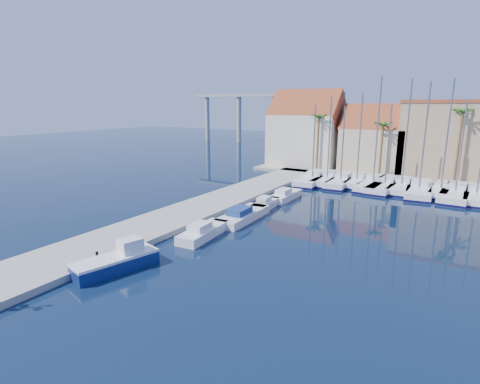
# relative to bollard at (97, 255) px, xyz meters

# --- Properties ---
(ground) EXTENTS (260.00, 260.00, 0.00)m
(ground) POSITION_rel_bollard_xyz_m (6.60, 0.93, -0.74)
(ground) COLOR black
(ground) RESTS_ON ground
(quay_west) EXTENTS (6.00, 77.00, 0.50)m
(quay_west) POSITION_rel_bollard_xyz_m (-2.40, 14.43, -0.49)
(quay_west) COLOR gray
(quay_west) RESTS_ON ground
(shore_north) EXTENTS (54.00, 16.00, 0.50)m
(shore_north) POSITION_rel_bollard_xyz_m (16.60, 48.93, -0.49)
(shore_north) COLOR gray
(shore_north) RESTS_ON ground
(bollard) EXTENTS (0.19, 0.19, 0.49)m
(bollard) POSITION_rel_bollard_xyz_m (0.00, 0.00, 0.00)
(bollard) COLOR black
(bollard) RESTS_ON quay_west
(fishing_boat) EXTENTS (3.32, 6.11, 2.03)m
(fishing_boat) POSITION_rel_bollard_xyz_m (1.96, 0.21, -0.07)
(fishing_boat) COLOR navy
(fishing_boat) RESTS_ON ground
(motorboat_west_0) EXTENTS (2.41, 6.11, 1.40)m
(motorboat_west_0) POSITION_rel_bollard_xyz_m (3.00, 8.62, -0.23)
(motorboat_west_0) COLOR white
(motorboat_west_0) RESTS_ON ground
(motorboat_west_1) EXTENTS (2.57, 7.45, 1.40)m
(motorboat_west_1) POSITION_rel_bollard_xyz_m (3.34, 14.68, -0.23)
(motorboat_west_1) COLOR white
(motorboat_west_1) RESTS_ON ground
(motorboat_west_2) EXTENTS (2.11, 5.19, 1.40)m
(motorboat_west_2) POSITION_rel_bollard_xyz_m (3.24, 19.79, -0.23)
(motorboat_west_2) COLOR white
(motorboat_west_2) RESTS_ON ground
(motorboat_west_3) EXTENTS (1.91, 5.95, 1.40)m
(motorboat_west_3) POSITION_rel_bollard_xyz_m (3.42, 24.58, -0.23)
(motorboat_west_3) COLOR white
(motorboat_west_3) RESTS_ON ground
(sailboat_0) EXTENTS (3.75, 11.31, 11.26)m
(sailboat_0) POSITION_rel_bollard_xyz_m (2.64, 36.28, -0.19)
(sailboat_0) COLOR white
(sailboat_0) RESTS_ON ground
(sailboat_1) EXTENTS (2.65, 9.84, 12.47)m
(sailboat_1) POSITION_rel_bollard_xyz_m (4.64, 37.08, -0.16)
(sailboat_1) COLOR white
(sailboat_1) RESTS_ON ground
(sailboat_2) EXTENTS (3.26, 10.35, 11.07)m
(sailboat_2) POSITION_rel_bollard_xyz_m (6.71, 36.73, -0.18)
(sailboat_2) COLOR white
(sailboat_2) RESTS_ON ground
(sailboat_3) EXTENTS (2.42, 8.57, 12.82)m
(sailboat_3) POSITION_rel_bollard_xyz_m (8.73, 37.69, -0.12)
(sailboat_3) COLOR white
(sailboat_3) RESTS_ON ground
(sailboat_4) EXTENTS (3.27, 10.86, 14.83)m
(sailboat_4) POSITION_rel_bollard_xyz_m (11.16, 37.23, -0.14)
(sailboat_4) COLOR white
(sailboat_4) RESTS_ON ground
(sailboat_5) EXTENTS (3.67, 11.29, 11.36)m
(sailboat_5) POSITION_rel_bollard_xyz_m (12.75, 37.10, -0.18)
(sailboat_5) COLOR white
(sailboat_5) RESTS_ON ground
(sailboat_6) EXTENTS (2.68, 10.02, 14.49)m
(sailboat_6) POSITION_rel_bollard_xyz_m (14.77, 37.50, -0.13)
(sailboat_6) COLOR white
(sailboat_6) RESTS_ON ground
(sailboat_7) EXTENTS (3.88, 11.44, 14.05)m
(sailboat_7) POSITION_rel_bollard_xyz_m (16.95, 36.64, -0.16)
(sailboat_7) COLOR white
(sailboat_7) RESTS_ON ground
(sailboat_8) EXTENTS (2.62, 8.31, 14.38)m
(sailboat_8) POSITION_rel_bollard_xyz_m (19.44, 37.36, -0.08)
(sailboat_8) COLOR white
(sailboat_8) RESTS_ON ground
(sailboat_9) EXTENTS (3.65, 11.96, 11.92)m
(sailboat_9) POSITION_rel_bollard_xyz_m (21.10, 36.97, -0.19)
(sailboat_9) COLOR white
(sailboat_9) RESTS_ON ground
(sailboat_10) EXTENTS (2.76, 10.38, 12.25)m
(sailboat_10) POSITION_rel_bollard_xyz_m (23.30, 36.74, -0.17)
(sailboat_10) COLOR white
(sailboat_10) RESTS_ON ground
(building_0) EXTENTS (12.30, 9.00, 13.50)m
(building_0) POSITION_rel_bollard_xyz_m (-3.40, 47.93, 5.78)
(building_0) COLOR beige
(building_0) RESTS_ON shore_north
(building_1) EXTENTS (10.30, 8.00, 11.00)m
(building_1) POSITION_rel_bollard_xyz_m (8.60, 47.93, 4.55)
(building_1) COLOR #C7B58C
(building_1) RESTS_ON shore_north
(building_2) EXTENTS (14.20, 10.20, 11.50)m
(building_2) POSITION_rel_bollard_xyz_m (19.60, 48.93, 5.52)
(building_2) COLOR #9F8661
(building_2) RESTS_ON shore_north
(palm_0) EXTENTS (2.60, 2.60, 10.15)m
(palm_0) POSITION_rel_bollard_xyz_m (0.60, 42.93, 8.34)
(palm_0) COLOR brown
(palm_0) RESTS_ON shore_north
(palm_1) EXTENTS (2.60, 2.60, 9.15)m
(palm_1) POSITION_rel_bollard_xyz_m (10.60, 42.93, 7.39)
(palm_1) COLOR brown
(palm_1) RESTS_ON shore_north
(palm_2) EXTENTS (2.60, 2.60, 11.15)m
(palm_2) POSITION_rel_bollard_xyz_m (20.60, 42.93, 9.27)
(palm_2) COLOR brown
(palm_2) RESTS_ON shore_north
(viaduct) EXTENTS (48.00, 2.20, 14.45)m
(viaduct) POSITION_rel_bollard_xyz_m (-32.47, 82.93, 9.51)
(viaduct) COLOR #9E9E99
(viaduct) RESTS_ON ground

